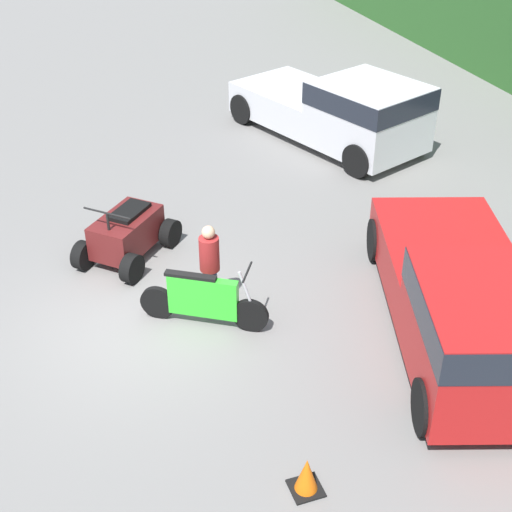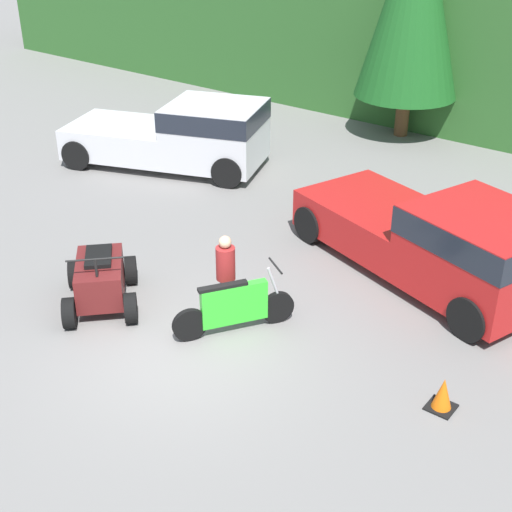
{
  "view_description": "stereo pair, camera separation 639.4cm",
  "coord_description": "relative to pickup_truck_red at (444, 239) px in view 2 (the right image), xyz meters",
  "views": [
    {
      "loc": [
        9.75,
        -1.3,
        7.58
      ],
      "look_at": [
        -0.03,
        2.11,
        0.95
      ],
      "focal_mm": 50.0,
      "sensor_mm": 36.0,
      "label": 1
    },
    {
      "loc": [
        7.05,
        -7.08,
        7.21
      ],
      "look_at": [
        -0.03,
        2.11,
        0.95
      ],
      "focal_mm": 50.0,
      "sensor_mm": 36.0,
      "label": 2
    }
  ],
  "objects": [
    {
      "name": "pickup_truck_red",
      "position": [
        0.0,
        0.0,
        0.0
      ],
      "size": [
        6.0,
        3.89,
        1.84
      ],
      "rotation": [
        0.0,
        0.0,
        -0.32
      ],
      "color": "red",
      "rests_on": "ground_plane"
    },
    {
      "name": "quad_atv",
      "position": [
        -4.7,
        -4.6,
        -0.48
      ],
      "size": [
        2.33,
        2.31,
        1.26
      ],
      "rotation": [
        0.0,
        0.0,
        -0.76
      ],
      "color": "black",
      "rests_on": "ground_plane"
    },
    {
      "name": "dirt_bike",
      "position": [
        -2.14,
        -3.79,
        -0.48
      ],
      "size": [
        1.31,
        1.96,
        1.2
      ],
      "rotation": [
        0.0,
        0.0,
        1.01
      ],
      "color": "black",
      "rests_on": "ground_plane"
    },
    {
      "name": "rider_person",
      "position": [
        -2.52,
        -3.55,
        -0.06
      ],
      "size": [
        0.48,
        0.48,
        1.67
      ],
      "rotation": [
        0.0,
        0.0,
        0.98
      ],
      "color": "navy",
      "rests_on": "ground_plane"
    },
    {
      "name": "pickup_truck_second",
      "position": [
        -8.28,
        1.61,
        -0.0
      ],
      "size": [
        5.85,
        3.98,
        1.84
      ],
      "rotation": [
        0.0,
        0.0,
        0.36
      ],
      "color": "silver",
      "rests_on": "ground_plane"
    },
    {
      "name": "ground_plane",
      "position": [
        -2.44,
        -4.85,
        -0.97
      ],
      "size": [
        80.0,
        80.0,
        0.0
      ],
      "primitive_type": "plane",
      "color": "slate"
    },
    {
      "name": "traffic_cone",
      "position": [
        1.68,
        -3.49,
        -0.72
      ],
      "size": [
        0.42,
        0.42,
        0.55
      ],
      "color": "black",
      "rests_on": "ground_plane"
    }
  ]
}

